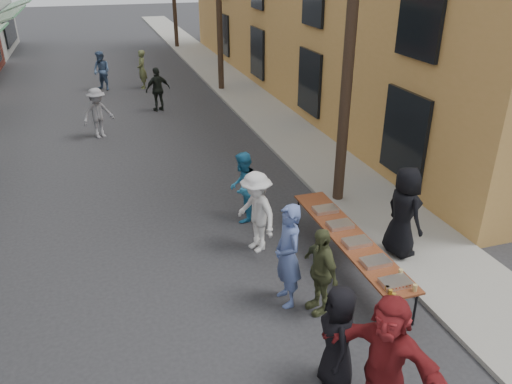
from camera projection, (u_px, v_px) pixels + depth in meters
ground at (196, 305)px, 9.00m from camera, size 120.00×120.00×0.00m
sidewalk at (236, 88)px, 23.23m from camera, size 2.20×60.00×0.10m
utility_pole_near at (352, 16)px, 10.82m from camera, size 0.26×0.26×9.00m
serving_table at (349, 238)px, 9.75m from camera, size 0.70×4.00×0.75m
catering_tray_sausage at (396, 282)px, 8.30m from camera, size 0.50×0.33×0.08m
catering_tray_foil_b at (376, 262)px, 8.86m from camera, size 0.50×0.33×0.08m
catering_tray_buns at (357, 242)px, 9.46m from camera, size 0.50×0.33×0.08m
catering_tray_foil_d at (340, 225)px, 10.06m from camera, size 0.50×0.33×0.08m
catering_tray_buns_end at (325, 209)px, 10.66m from camera, size 0.50×0.33×0.08m
condiment_jar_a at (394, 296)px, 7.98m from camera, size 0.07×0.07×0.08m
condiment_jar_b at (390, 292)px, 8.07m from camera, size 0.07×0.07×0.08m
condiment_jar_c at (387, 288)px, 8.15m from camera, size 0.07×0.07×0.08m
cup_stack at (415, 288)px, 8.13m from camera, size 0.08×0.08×0.12m
guest_front_a at (338, 337)px, 7.06m from camera, size 0.71×0.92×1.66m
guest_front_b at (288, 256)px, 8.69m from camera, size 0.48×0.72×1.95m
guest_front_c at (243, 187)px, 11.54m from camera, size 0.94×1.02×1.69m
guest_front_d at (256, 212)px, 10.33m from camera, size 0.98×1.30×1.78m
guest_front_e at (320, 271)px, 8.55m from camera, size 0.52×1.01×1.64m
guest_queue_back at (386, 356)px, 6.59m from camera, size 1.44×1.74×1.87m
server at (404, 212)px, 9.99m from camera, size 0.69×0.99×1.91m
passerby_left at (98, 113)px, 16.83m from camera, size 1.27×1.04×1.70m
passerby_mid at (158, 89)px, 19.71m from camera, size 1.09×0.69×1.73m
passerby_right at (142, 69)px, 23.05m from camera, size 0.44×0.65×1.74m
passerby_far at (102, 71)px, 22.73m from camera, size 1.07×1.07×1.75m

